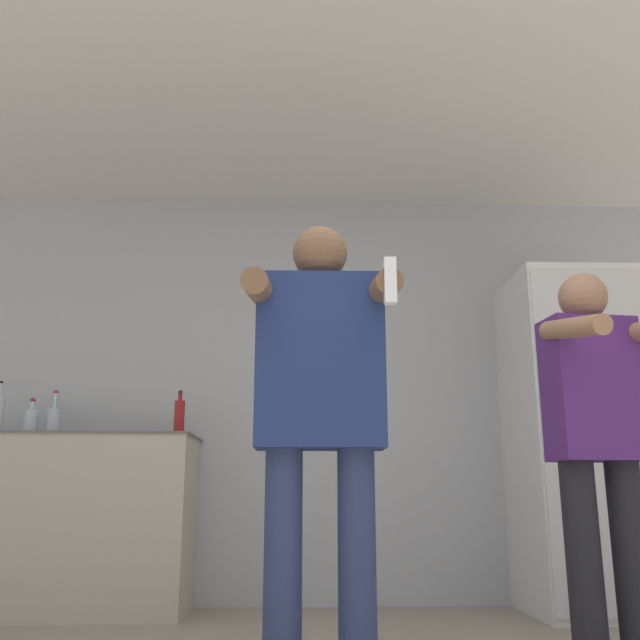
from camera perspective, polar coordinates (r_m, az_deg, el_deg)
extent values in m
cube|color=#B2B7BC|center=(4.54, 0.18, -5.77)|extent=(7.00, 0.06, 2.55)
cube|color=silver|center=(3.61, 0.99, 18.76)|extent=(7.00, 3.38, 0.05)
cube|color=white|center=(4.41, 19.78, -8.96)|extent=(0.67, 0.72, 1.90)
cube|color=silver|center=(4.07, 21.64, -8.44)|extent=(0.64, 0.01, 1.83)
cube|color=#BCB29E|center=(4.34, -18.95, -15.18)|extent=(1.27, 0.59, 0.96)
cube|color=#676256|center=(4.36, -18.44, -8.82)|extent=(1.30, 0.62, 0.01)
cylinder|color=silver|center=(4.48, -22.15, -7.66)|extent=(0.08, 0.08, 0.14)
cylinder|color=silver|center=(4.49, -22.03, -6.38)|extent=(0.03, 0.03, 0.06)
sphere|color=maroon|center=(4.50, -21.99, -6.00)|extent=(0.03, 0.03, 0.03)
cylinder|color=silver|center=(4.44, -20.56, -7.68)|extent=(0.08, 0.08, 0.16)
cylinder|color=silver|center=(4.46, -20.42, -6.07)|extent=(0.02, 0.02, 0.10)
sphere|color=maroon|center=(4.46, -20.37, -5.46)|extent=(0.03, 0.03, 0.03)
cylinder|color=silver|center=(4.58, -24.20, -5.15)|extent=(0.02, 0.02, 0.09)
sphere|color=black|center=(4.58, -24.15, -4.60)|extent=(0.02, 0.02, 0.02)
cylinder|color=maroon|center=(4.27, -11.20, -7.74)|extent=(0.06, 0.06, 0.20)
cylinder|color=maroon|center=(4.28, -11.12, -6.05)|extent=(0.02, 0.02, 0.05)
sphere|color=black|center=(4.29, -11.10, -5.71)|extent=(0.03, 0.03, 0.03)
cylinder|color=navy|center=(2.37, -3.00, -19.65)|extent=(0.12, 0.12, 0.77)
cylinder|color=navy|center=(2.38, 3.00, -19.64)|extent=(0.12, 0.12, 0.77)
cube|color=navy|center=(2.40, 0.00, -3.37)|extent=(0.43, 0.21, 0.58)
sphere|color=brown|center=(2.51, 0.00, 5.35)|extent=(0.19, 0.19, 0.19)
cylinder|color=brown|center=(2.29, -4.99, 2.64)|extent=(0.09, 0.36, 0.14)
cylinder|color=brown|center=(2.30, 5.13, 2.59)|extent=(0.09, 0.36, 0.14)
cube|color=white|center=(2.13, 5.63, 3.13)|extent=(0.04, 0.04, 0.14)
cylinder|color=black|center=(3.00, 20.37, -17.81)|extent=(0.13, 0.13, 0.76)
cylinder|color=black|center=(3.10, 23.63, -17.39)|extent=(0.13, 0.13, 0.76)
cube|color=#4C236B|center=(3.07, 20.89, -5.18)|extent=(0.37, 0.24, 0.57)
sphere|color=#9E7051|center=(3.15, 20.28, 1.73)|extent=(0.20, 0.20, 0.20)
cylinder|color=#9E7051|center=(2.85, 19.62, -0.59)|extent=(0.13, 0.43, 0.15)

